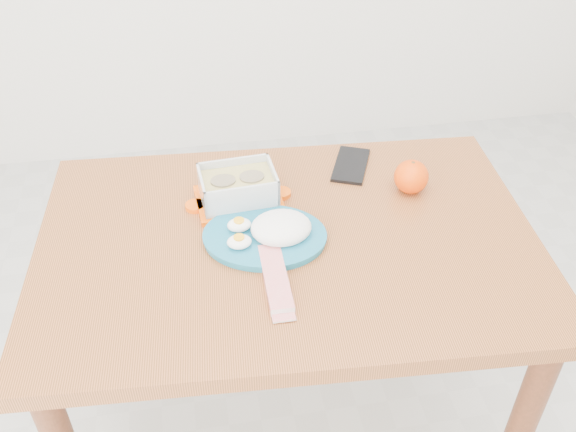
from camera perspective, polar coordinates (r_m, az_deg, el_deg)
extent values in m
cube|color=#AD5D31|center=(1.42, 0.00, -2.52)|extent=(1.14, 0.80, 0.04)
cylinder|color=brown|center=(1.93, -15.68, -5.93)|extent=(0.06, 0.06, 0.71)
cylinder|color=brown|center=(1.99, 13.15, -3.82)|extent=(0.06, 0.06, 0.71)
cube|color=#FF5807|center=(1.51, -4.40, 1.46)|extent=(0.21, 0.16, 0.01)
cube|color=silver|center=(1.49, -4.47, 2.74)|extent=(0.18, 0.14, 0.07)
cube|color=tan|center=(1.49, -4.46, 2.53)|extent=(0.17, 0.12, 0.05)
cylinder|color=#847056|center=(1.48, -5.77, 2.87)|extent=(0.06, 0.06, 0.02)
cylinder|color=#847056|center=(1.49, -3.22, 3.25)|extent=(0.06, 0.06, 0.02)
sphere|color=#FF5F05|center=(1.55, 10.90, 3.45)|extent=(0.08, 0.08, 0.08)
cylinder|color=#186988|center=(1.40, -2.08, -1.90)|extent=(0.31, 0.31, 0.02)
ellipsoid|color=white|center=(1.38, -0.62, -0.65)|extent=(0.15, 0.14, 0.06)
ellipsoid|color=white|center=(1.40, -4.36, -0.79)|extent=(0.06, 0.05, 0.03)
ellipsoid|color=white|center=(1.36, -4.35, -2.30)|extent=(0.06, 0.05, 0.03)
cube|color=red|center=(1.30, -1.13, -5.52)|extent=(0.05, 0.19, 0.02)
cube|color=black|center=(1.64, 5.60, 4.53)|extent=(0.13, 0.17, 0.01)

